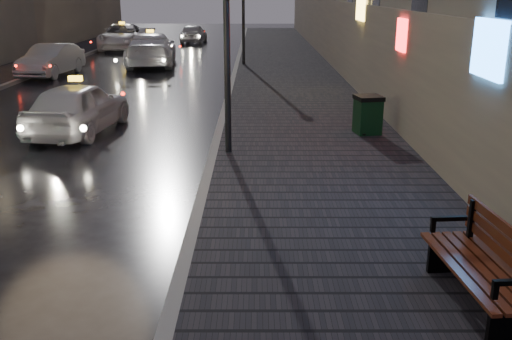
% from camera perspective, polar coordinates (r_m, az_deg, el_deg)
% --- Properties ---
extents(ground, '(120.00, 120.00, 0.00)m').
position_cam_1_polar(ground, '(7.88, -18.74, -11.26)').
color(ground, black).
rests_on(ground, ground).
extents(sidewalk, '(4.60, 58.00, 0.15)m').
position_cam_1_polar(sidewalk, '(27.78, 3.01, 10.12)').
color(sidewalk, black).
rests_on(sidewalk, ground).
extents(curb, '(0.20, 58.00, 0.15)m').
position_cam_1_polar(curb, '(27.76, -2.02, 10.13)').
color(curb, slate).
rests_on(curb, ground).
extents(sidewalk_far, '(2.40, 58.00, 0.15)m').
position_cam_1_polar(sidewalk_far, '(29.91, -22.23, 9.40)').
color(sidewalk_far, black).
rests_on(sidewalk_far, ground).
extents(curb_far, '(0.20, 58.00, 0.15)m').
position_cam_1_polar(curb_far, '(29.45, -19.85, 9.55)').
color(curb_far, slate).
rests_on(curb_far, ground).
extents(bench, '(0.84, 2.03, 1.01)m').
position_cam_1_polar(bench, '(7.14, 22.09, -8.82)').
color(bench, black).
rests_on(bench, sidewalk).
extents(trash_bin, '(0.74, 0.74, 0.97)m').
position_cam_1_polar(trash_bin, '(14.86, 11.12, 5.49)').
color(trash_bin, black).
rests_on(trash_bin, sidewalk).
extents(taxi_near, '(2.14, 4.25, 1.39)m').
position_cam_1_polar(taxi_near, '(15.93, -17.37, 6.01)').
color(taxi_near, silver).
rests_on(taxi_near, ground).
extents(car_left_mid, '(1.91, 4.31, 1.37)m').
position_cam_1_polar(car_left_mid, '(27.37, -19.81, 10.31)').
color(car_left_mid, '#989AA0').
rests_on(car_left_mid, ground).
extents(taxi_mid, '(2.87, 5.90, 1.65)m').
position_cam_1_polar(taxi_mid, '(29.59, -10.45, 11.78)').
color(taxi_mid, white).
rests_on(taxi_mid, ground).
extents(taxi_far, '(3.13, 5.92, 1.59)m').
position_cam_1_polar(taxi_far, '(38.51, -13.19, 12.86)').
color(taxi_far, silver).
rests_on(taxi_far, ground).
extents(car_far, '(1.79, 3.98, 1.33)m').
position_cam_1_polar(car_far, '(42.38, -6.27, 13.42)').
color(car_far, '#A9AAB1').
rests_on(car_far, ground).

